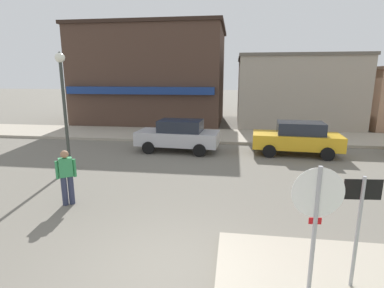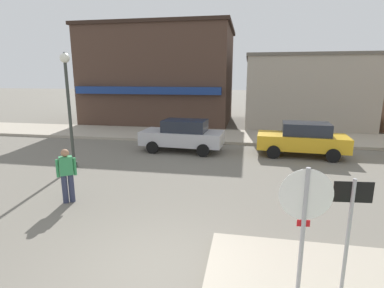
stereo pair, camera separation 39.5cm
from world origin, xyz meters
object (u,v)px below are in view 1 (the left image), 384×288
Objects in this scene: stop_sign at (316,214)px; parked_car_second at (297,138)px; lamp_post at (63,95)px; one_way_sign at (359,221)px; parked_car_nearest at (179,135)px; pedestrian_crossing_near at (67,176)px.

parked_car_second is at bearing 80.34° from stop_sign.
stop_sign is at bearing -99.66° from parked_car_second.
parked_car_second is (9.44, 3.64, -2.15)m from lamp_post.
stop_sign is 9.94m from parked_car_second.
stop_sign is 0.78m from one_way_sign.
parked_car_nearest is (3.78, 3.54, -2.15)m from lamp_post.
stop_sign reaches higher than pedestrian_crossing_near.
parked_car_second is (5.66, 0.10, 0.00)m from parked_car_nearest.
parked_car_second is (1.66, 9.77, -0.71)m from stop_sign.
one_way_sign is at bearing 15.76° from stop_sign.
lamp_post is 10.35m from parked_car_second.
lamp_post is 2.82× the size of pedestrian_crossing_near.
stop_sign is 6.72m from pedestrian_crossing_near.
parked_car_second is (0.93, 9.57, -0.52)m from one_way_sign.
parked_car_nearest is 2.55× the size of pedestrian_crossing_near.
parked_car_second is 2.56× the size of pedestrian_crossing_near.
parked_car_second is at bearing 1.04° from parked_car_nearest.
stop_sign is at bearing -38.25° from lamp_post.
stop_sign is at bearing -67.53° from parked_car_nearest.
parked_car_nearest is at bearing 73.45° from pedestrian_crossing_near.
stop_sign is 0.56× the size of parked_car_nearest.
one_way_sign is 10.60m from parked_car_nearest.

